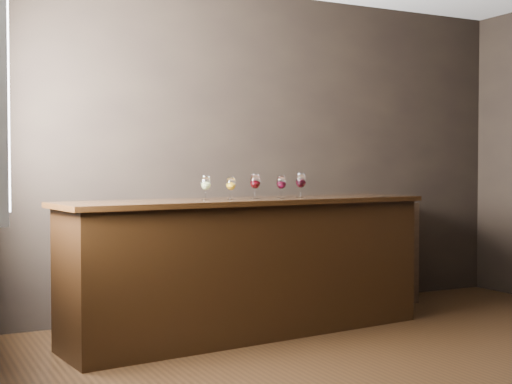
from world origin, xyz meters
name	(u,v)px	position (x,y,z in m)	size (l,w,h in m)	color
ground	(438,372)	(0.00, 0.00, 0.00)	(5.00, 5.00, 0.00)	black
room_shell	(398,78)	(-0.23, 0.11, 1.81)	(5.02, 4.52, 2.81)	black
bar_counter	(250,269)	(-0.60, 1.41, 0.50)	(2.83, 0.61, 0.99)	black
bar_top	(250,201)	(-0.60, 1.41, 1.01)	(2.93, 0.68, 0.04)	black
back_bar_shelf	(287,258)	(0.07, 2.03, 0.47)	(2.60, 0.40, 0.93)	black
glass_white	(206,184)	(-0.95, 1.42, 1.15)	(0.07, 0.07, 0.18)	white
glass_amber	(231,184)	(-0.76, 1.40, 1.14)	(0.07, 0.07, 0.17)	white
glass_red_a	(255,182)	(-0.55, 1.40, 1.15)	(0.08, 0.08, 0.19)	white
glass_red_b	(281,183)	(-0.33, 1.40, 1.15)	(0.07, 0.07, 0.18)	white
glass_red_c	(301,181)	(-0.14, 1.43, 1.16)	(0.08, 0.08, 0.19)	white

